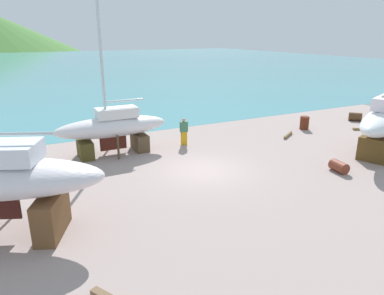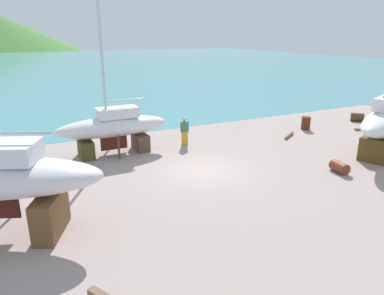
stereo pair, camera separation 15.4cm
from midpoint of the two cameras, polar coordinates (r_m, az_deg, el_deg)
name	(u,v)px [view 2 (the right image)]	position (r m, az deg, el deg)	size (l,w,h in m)	color
ground_plane	(235,192)	(15.26, 7.18, -7.17)	(43.20, 43.20, 0.00)	gray
sea_water	(53,65)	(82.45, -21.47, 12.26)	(159.72, 119.20, 0.01)	teal
sailboat_small_center	(113,127)	(19.95, -12.35, 3.21)	(6.16, 2.16, 8.83)	#48401B
worker	(185,131)	(21.22, -0.99, 2.67)	(0.45, 0.25, 1.65)	orange
barrel_rust_far	(306,123)	(26.03, 18.03, 3.75)	(0.61, 0.61, 0.90)	#5C2614
barrel_tipped_left	(357,117)	(30.01, 25.20, 4.45)	(0.63, 0.63, 0.91)	#51351E
barrel_by_slipway	(339,167)	(18.59, 22.88, -2.91)	(0.54, 0.54, 0.90)	brown
timber_long_aft	(289,135)	(23.92, 15.56, 1.88)	(1.55, 0.12, 0.18)	brown
timber_short_cross	(369,130)	(27.45, 26.77, 2.59)	(1.94, 0.19, 0.15)	olive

